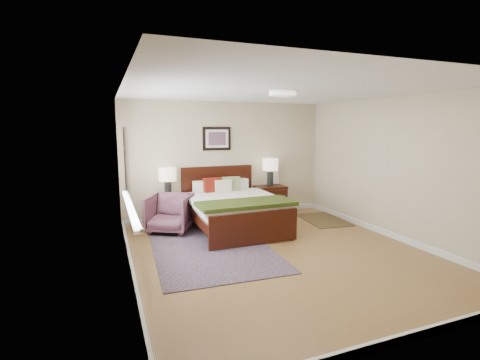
{
  "coord_description": "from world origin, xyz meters",
  "views": [
    {
      "loc": [
        -2.49,
        -4.65,
        1.97
      ],
      "look_at": [
        -0.31,
        0.93,
        1.05
      ],
      "focal_mm": 26.0,
      "sensor_mm": 36.0,
      "label": 1
    }
  ],
  "objects_px": {
    "bed": "(233,203)",
    "armchair": "(170,213)",
    "nightstand_left": "(169,204)",
    "rug_persian": "(212,249)",
    "nightstand_right": "(270,197)",
    "lamp_right": "(270,167)",
    "lamp_left": "(168,177)"
  },
  "relations": [
    {
      "from": "bed",
      "to": "armchair",
      "type": "relative_size",
      "value": 2.63
    },
    {
      "from": "nightstand_left",
      "to": "rug_persian",
      "type": "xyz_separation_m",
      "value": [
        0.39,
        -1.72,
        -0.43
      ]
    },
    {
      "from": "rug_persian",
      "to": "bed",
      "type": "bearing_deg",
      "value": 56.27
    },
    {
      "from": "armchair",
      "to": "bed",
      "type": "bearing_deg",
      "value": 15.55
    },
    {
      "from": "armchair",
      "to": "nightstand_left",
      "type": "bearing_deg",
      "value": 111.56
    },
    {
      "from": "nightstand_right",
      "to": "rug_persian",
      "type": "distance_m",
      "value": 2.59
    },
    {
      "from": "nightstand_right",
      "to": "lamp_right",
      "type": "relative_size",
      "value": 1.08
    },
    {
      "from": "nightstand_right",
      "to": "lamp_right",
      "type": "bearing_deg",
      "value": 90.0
    },
    {
      "from": "lamp_left",
      "to": "bed",
      "type": "bearing_deg",
      "value": -35.4
    },
    {
      "from": "nightstand_left",
      "to": "nightstand_right",
      "type": "height_order",
      "value": "nightstand_right"
    },
    {
      "from": "nightstand_left",
      "to": "lamp_left",
      "type": "bearing_deg",
      "value": 90.0
    },
    {
      "from": "nightstand_right",
      "to": "rug_persian",
      "type": "height_order",
      "value": "nightstand_right"
    },
    {
      "from": "bed",
      "to": "nightstand_left",
      "type": "distance_m",
      "value": 1.35
    },
    {
      "from": "nightstand_right",
      "to": "nightstand_left",
      "type": "bearing_deg",
      "value": -179.83
    },
    {
      "from": "bed",
      "to": "lamp_left",
      "type": "xyz_separation_m",
      "value": [
        -1.1,
        0.78,
        0.47
      ]
    },
    {
      "from": "nightstand_left",
      "to": "rug_persian",
      "type": "bearing_deg",
      "value": -77.14
    },
    {
      "from": "lamp_left",
      "to": "rug_persian",
      "type": "height_order",
      "value": "lamp_left"
    },
    {
      "from": "lamp_left",
      "to": "rug_persian",
      "type": "relative_size",
      "value": 0.23
    },
    {
      "from": "nightstand_right",
      "to": "armchair",
      "type": "distance_m",
      "value": 2.4
    },
    {
      "from": "bed",
      "to": "nightstand_left",
      "type": "bearing_deg",
      "value": 145.3
    },
    {
      "from": "nightstand_left",
      "to": "nightstand_right",
      "type": "relative_size",
      "value": 0.84
    },
    {
      "from": "bed",
      "to": "lamp_left",
      "type": "height_order",
      "value": "lamp_left"
    },
    {
      "from": "armchair",
      "to": "rug_persian",
      "type": "height_order",
      "value": "armchair"
    },
    {
      "from": "nightstand_left",
      "to": "armchair",
      "type": "relative_size",
      "value": 0.7
    },
    {
      "from": "bed",
      "to": "rug_persian",
      "type": "bearing_deg",
      "value": -126.65
    },
    {
      "from": "lamp_left",
      "to": "lamp_right",
      "type": "xyz_separation_m",
      "value": [
        2.28,
        0.0,
        0.1
      ]
    },
    {
      "from": "bed",
      "to": "lamp_right",
      "type": "relative_size",
      "value": 3.38
    },
    {
      "from": "nightstand_right",
      "to": "lamp_left",
      "type": "height_order",
      "value": "lamp_left"
    },
    {
      "from": "lamp_right",
      "to": "bed",
      "type": "bearing_deg",
      "value": -146.36
    },
    {
      "from": "armchair",
      "to": "nightstand_right",
      "type": "bearing_deg",
      "value": 40.83
    },
    {
      "from": "rug_persian",
      "to": "lamp_right",
      "type": "bearing_deg",
      "value": 45.56
    },
    {
      "from": "lamp_right",
      "to": "rug_persian",
      "type": "relative_size",
      "value": 0.23
    }
  ]
}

